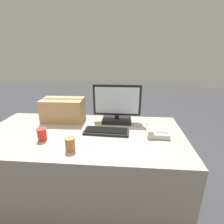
{
  "coord_description": "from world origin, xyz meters",
  "views": [
    {
      "loc": [
        0.38,
        -1.38,
        1.46
      ],
      "look_at": [
        0.25,
        0.16,
        0.9
      ],
      "focal_mm": 28.0,
      "sensor_mm": 36.0,
      "label": 1
    }
  ],
  "objects_px": {
    "paper_cup_right": "(70,144)",
    "spoon": "(36,129)",
    "paper_cup_left": "(42,134)",
    "cardboard_box": "(63,110)",
    "monitor": "(117,107)",
    "desk_phone": "(156,131)",
    "keyboard": "(106,131)"
  },
  "relations": [
    {
      "from": "paper_cup_right",
      "to": "keyboard",
      "type": "bearing_deg",
      "value": 53.36
    },
    {
      "from": "monitor",
      "to": "desk_phone",
      "type": "distance_m",
      "value": 0.46
    },
    {
      "from": "desk_phone",
      "to": "spoon",
      "type": "xyz_separation_m",
      "value": [
        -1.11,
        0.01,
        -0.02
      ]
    },
    {
      "from": "paper_cup_left",
      "to": "paper_cup_right",
      "type": "bearing_deg",
      "value": -25.72
    },
    {
      "from": "paper_cup_right",
      "to": "cardboard_box",
      "type": "xyz_separation_m",
      "value": [
        -0.25,
        0.57,
        0.06
      ]
    },
    {
      "from": "monitor",
      "to": "cardboard_box",
      "type": "relative_size",
      "value": 1.12
    },
    {
      "from": "monitor",
      "to": "spoon",
      "type": "xyz_separation_m",
      "value": [
        -0.75,
        -0.25,
        -0.16
      ]
    },
    {
      "from": "paper_cup_right",
      "to": "cardboard_box",
      "type": "bearing_deg",
      "value": 113.48
    },
    {
      "from": "spoon",
      "to": "cardboard_box",
      "type": "xyz_separation_m",
      "value": [
        0.19,
        0.24,
        0.11
      ]
    },
    {
      "from": "monitor",
      "to": "spoon",
      "type": "relative_size",
      "value": 2.75
    },
    {
      "from": "monitor",
      "to": "desk_phone",
      "type": "xyz_separation_m",
      "value": [
        0.36,
        -0.26,
        -0.13
      ]
    },
    {
      "from": "desk_phone",
      "to": "cardboard_box",
      "type": "bearing_deg",
      "value": 165.95
    },
    {
      "from": "paper_cup_right",
      "to": "spoon",
      "type": "bearing_deg",
      "value": 142.59
    },
    {
      "from": "spoon",
      "to": "paper_cup_left",
      "type": "bearing_deg",
      "value": -130.82
    },
    {
      "from": "paper_cup_left",
      "to": "paper_cup_right",
      "type": "xyz_separation_m",
      "value": [
        0.28,
        -0.13,
        0.0
      ]
    },
    {
      "from": "paper_cup_left",
      "to": "spoon",
      "type": "height_order",
      "value": "paper_cup_left"
    },
    {
      "from": "paper_cup_left",
      "to": "cardboard_box",
      "type": "relative_size",
      "value": 0.24
    },
    {
      "from": "paper_cup_left",
      "to": "monitor",
      "type": "bearing_deg",
      "value": 37.05
    },
    {
      "from": "monitor",
      "to": "keyboard",
      "type": "xyz_separation_m",
      "value": [
        -0.08,
        -0.27,
        -0.15
      ]
    },
    {
      "from": "paper_cup_left",
      "to": "spoon",
      "type": "relative_size",
      "value": 0.59
    },
    {
      "from": "monitor",
      "to": "keyboard",
      "type": "distance_m",
      "value": 0.31
    },
    {
      "from": "paper_cup_left",
      "to": "cardboard_box",
      "type": "height_order",
      "value": "cardboard_box"
    },
    {
      "from": "keyboard",
      "to": "paper_cup_left",
      "type": "height_order",
      "value": "paper_cup_left"
    },
    {
      "from": "cardboard_box",
      "to": "paper_cup_right",
      "type": "bearing_deg",
      "value": -66.52
    },
    {
      "from": "paper_cup_left",
      "to": "paper_cup_right",
      "type": "distance_m",
      "value": 0.31
    },
    {
      "from": "paper_cup_right",
      "to": "cardboard_box",
      "type": "distance_m",
      "value": 0.62
    },
    {
      "from": "keyboard",
      "to": "monitor",
      "type": "bearing_deg",
      "value": 75.91
    },
    {
      "from": "spoon",
      "to": "monitor",
      "type": "bearing_deg",
      "value": -60.8
    },
    {
      "from": "keyboard",
      "to": "cardboard_box",
      "type": "xyz_separation_m",
      "value": [
        -0.48,
        0.26,
        0.1
      ]
    },
    {
      "from": "cardboard_box",
      "to": "monitor",
      "type": "bearing_deg",
      "value": 0.93
    },
    {
      "from": "paper_cup_left",
      "to": "paper_cup_right",
      "type": "height_order",
      "value": "same"
    },
    {
      "from": "desk_phone",
      "to": "cardboard_box",
      "type": "height_order",
      "value": "cardboard_box"
    }
  ]
}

